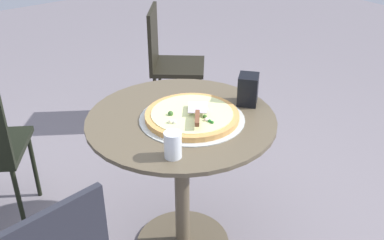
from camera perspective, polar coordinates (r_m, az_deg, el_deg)
patio_table at (r=2.01m, az=-1.33°, el=-5.07°), size 0.81×0.81×0.73m
pizza_on_tray at (r=1.87m, az=-0.00°, el=0.52°), size 0.45×0.45×0.05m
pizza_server at (r=1.82m, az=0.71°, el=0.92°), size 0.17×0.19×0.02m
drinking_cup at (r=1.61m, az=-2.47°, el=-3.20°), size 0.07×0.07×0.10m
napkin_dispenser at (r=2.00m, az=7.19°, el=3.90°), size 0.13×0.13×0.14m
patio_chair_far at (r=3.17m, az=-3.09°, el=7.95°), size 0.52×0.52×0.85m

